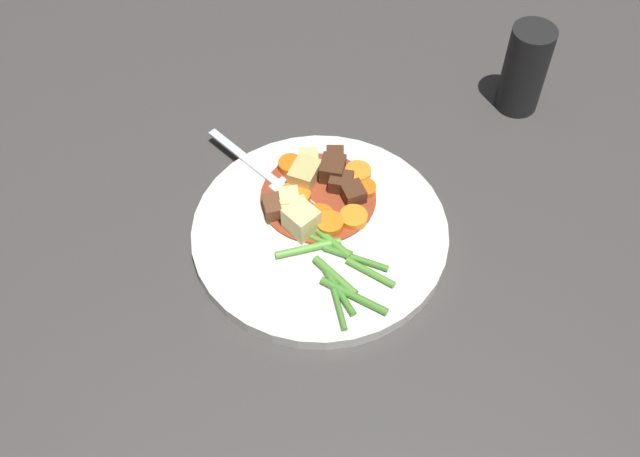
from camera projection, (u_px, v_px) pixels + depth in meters
The scene contains 31 objects.
ground_plane at pixel (320, 237), 0.86m from camera, with size 3.00×3.00×0.00m, color #423F3D.
dinner_plate at pixel (320, 233), 0.85m from camera, with size 0.29×0.29×0.02m, color white.
stew_sauce at pixel (317, 197), 0.87m from camera, with size 0.13×0.13×0.00m, color #93381E.
carrot_slice_0 at pixel (290, 166), 0.89m from camera, with size 0.03×0.03×0.01m, color orange.
carrot_slice_1 at pixel (358, 173), 0.88m from camera, with size 0.03×0.03×0.01m, color orange.
carrot_slice_2 at pixel (364, 189), 0.87m from camera, with size 0.03×0.03×0.01m, color orange.
carrot_slice_3 at pixel (353, 218), 0.85m from camera, with size 0.03×0.03×0.01m, color orange.
carrot_slice_4 at pixel (316, 218), 0.85m from camera, with size 0.03×0.03×0.01m, color orange.
carrot_slice_5 at pixel (330, 221), 0.84m from camera, with size 0.03×0.03×0.01m, color orange.
carrot_slice_6 at pixel (295, 195), 0.87m from camera, with size 0.04×0.04×0.01m, color orange.
potato_chunk_0 at pixel (308, 163), 0.89m from camera, with size 0.03×0.02×0.02m, color #E5CC7A.
potato_chunk_1 at pixel (295, 213), 0.84m from camera, with size 0.03×0.03×0.02m, color #E5CC7A.
potato_chunk_2 at pixel (305, 174), 0.87m from camera, with size 0.04×0.03×0.03m, color #DBBC6B.
potato_chunk_3 at pixel (289, 201), 0.85m from camera, with size 0.02×0.03×0.02m, color #EAD68C.
potato_chunk_4 at pixel (301, 221), 0.83m from camera, with size 0.03×0.03×0.03m, color #EAD68C.
meat_chunk_0 at pixel (353, 194), 0.86m from camera, with size 0.03×0.02×0.02m, color #4C2B19.
meat_chunk_1 at pixel (335, 159), 0.89m from camera, with size 0.03×0.02×0.02m, color #4C2B19.
meat_chunk_2 at pixel (333, 170), 0.88m from camera, with size 0.03×0.03×0.03m, color #4C2B19.
meat_chunk_3 at pixel (341, 183), 0.87m from camera, with size 0.02×0.03×0.02m, color #4C2B19.
meat_chunk_4 at pixel (276, 207), 0.85m from camera, with size 0.03×0.03×0.02m, color brown.
green_bean_0 at pixel (308, 248), 0.82m from camera, with size 0.01×0.01×0.07m, color #66AD42.
green_bean_1 at pixel (356, 258), 0.81m from camera, with size 0.01×0.01×0.07m, color #4C8E33.
green_bean_2 at pixel (354, 296), 0.79m from camera, with size 0.01×0.01×0.08m, color #4C8E33.
green_bean_3 at pixel (328, 244), 0.83m from camera, with size 0.01×0.01×0.06m, color #4C8E33.
green_bean_4 at pixel (335, 276), 0.80m from camera, with size 0.01×0.01×0.06m, color #599E38.
green_bean_5 at pixel (339, 292), 0.79m from camera, with size 0.01×0.01×0.06m, color #4C8E33.
green_bean_6 at pixel (337, 302), 0.78m from camera, with size 0.01×0.01×0.07m, color #4C8E33.
green_bean_7 at pixel (333, 243), 0.83m from camera, with size 0.01×0.01×0.05m, color #599E38.
green_bean_8 at pixel (370, 273), 0.80m from camera, with size 0.01×0.01×0.06m, color #599E38.
fork at pixel (263, 172), 0.89m from camera, with size 0.14×0.13×0.00m.
pepper_mill at pixel (525, 69), 0.94m from camera, with size 0.05×0.05×0.12m, color black.
Camera 1 is at (-0.51, 0.02, 0.69)m, focal length 42.72 mm.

